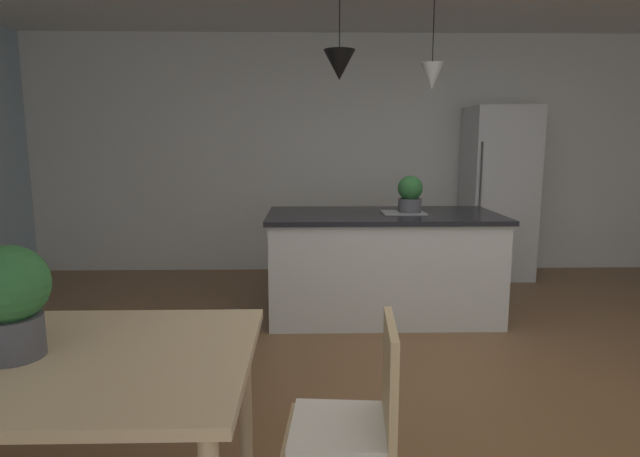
% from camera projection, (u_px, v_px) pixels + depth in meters
% --- Properties ---
extents(ground_plane, '(10.00, 8.40, 0.04)m').
position_uv_depth(ground_plane, '(451.00, 400.00, 3.15)').
color(ground_plane, brown).
extents(wall_back_kitchen, '(10.00, 0.12, 2.70)m').
position_uv_depth(wall_back_kitchen, '(381.00, 155.00, 6.14)').
color(wall_back_kitchen, silver).
rests_on(wall_back_kitchen, ground_plane).
extents(chair_kitchen_end, '(0.43, 0.43, 0.87)m').
position_uv_depth(chair_kitchen_end, '(353.00, 425.00, 1.94)').
color(chair_kitchen_end, tan).
rests_on(chair_kitchen_end, ground_plane).
extents(kitchen_island, '(1.96, 0.98, 0.91)m').
position_uv_depth(kitchen_island, '(382.00, 263.00, 4.56)').
color(kitchen_island, silver).
rests_on(kitchen_island, ground_plane).
extents(refrigerator, '(0.70, 0.67, 1.88)m').
position_uv_depth(refrigerator, '(498.00, 193.00, 5.84)').
color(refrigerator, silver).
rests_on(refrigerator, ground_plane).
extents(pendant_over_island_main, '(0.26, 0.26, 0.70)m').
position_uv_depth(pendant_over_island_main, '(339.00, 65.00, 4.28)').
color(pendant_over_island_main, black).
extents(pendant_over_island_aux, '(0.18, 0.18, 0.78)m').
position_uv_depth(pendant_over_island_aux, '(432.00, 77.00, 4.32)').
color(pendant_over_island_aux, black).
extents(potted_plant_on_island, '(0.21, 0.21, 0.32)m').
position_uv_depth(potted_plant_on_island, '(410.00, 194.00, 4.47)').
color(potted_plant_on_island, '#4C4C51').
rests_on(potted_plant_on_island, kitchen_island).
extents(potted_plant_on_table, '(0.27, 0.27, 0.40)m').
position_uv_depth(potted_plant_on_table, '(9.00, 297.00, 1.82)').
color(potted_plant_on_table, '#4C4C51').
rests_on(potted_plant_on_table, dining_table).
extents(vase_on_dining_table, '(0.12, 0.12, 0.23)m').
position_uv_depth(vase_on_dining_table, '(6.00, 312.00, 1.99)').
color(vase_on_dining_table, slate).
rests_on(vase_on_dining_table, dining_table).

